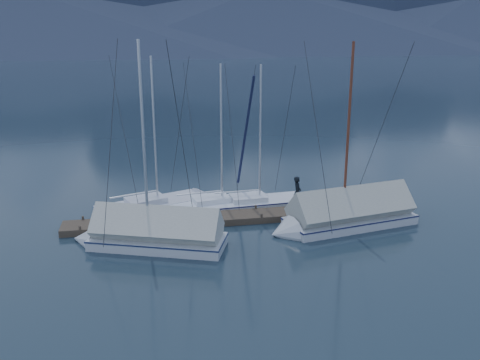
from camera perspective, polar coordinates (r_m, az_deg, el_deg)
name	(u,v)px	position (r m, az deg, el deg)	size (l,w,h in m)	color
ground	(248,234)	(24.94, 0.88, -6.13)	(1000.00, 1000.00, 0.00)	black
dock	(240,218)	(26.72, 0.00, -4.31)	(18.00, 1.50, 0.54)	#382D23
mooring_posts	(231,214)	(26.55, -1.06, -3.89)	(15.12, 1.52, 0.35)	#382D23
sailboat_open_left	(166,204)	(29.07, -8.32, -2.65)	(7.17, 4.28, 9.17)	silver
sailboat_open_mid	(230,204)	(28.82, -1.15, -2.67)	(6.81, 3.11, 8.72)	white
sailboat_open_right	(267,203)	(28.95, 3.07, -2.60)	(6.67, 2.82, 8.68)	silver
sailboat_covered_near	(340,217)	(26.21, 11.20, -4.13)	(8.09, 3.85, 10.11)	silver
sailboat_covered_far	(146,236)	(23.87, -10.54, -6.18)	(7.54, 4.55, 10.15)	silver
person	(297,192)	(27.48, 6.45, -1.38)	(0.64, 0.42, 1.76)	black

